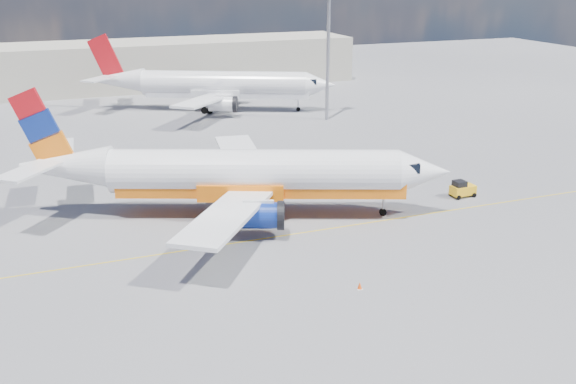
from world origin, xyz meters
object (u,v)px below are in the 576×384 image
object	(u,v)px
gse_tug	(462,189)
second_jet	(217,85)
traffic_cone	(360,286)
main_jet	(241,174)

from	to	relation	value
gse_tug	second_jet	bearing A→B (deg)	102.14
second_jet	gse_tug	world-z (taller)	second_jet
traffic_cone	gse_tug	bearing A→B (deg)	36.87
main_jet	second_jet	size ratio (longest dim) A/B	1.02
gse_tug	traffic_cone	world-z (taller)	gse_tug
gse_tug	traffic_cone	bearing A→B (deg)	-145.11
second_jet	gse_tug	bearing A→B (deg)	-51.03
main_jet	traffic_cone	bearing A→B (deg)	-56.47
gse_tug	traffic_cone	xyz separation A→B (m)	(-17.33, -13.00, -0.52)
second_jet	gse_tug	distance (m)	47.21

